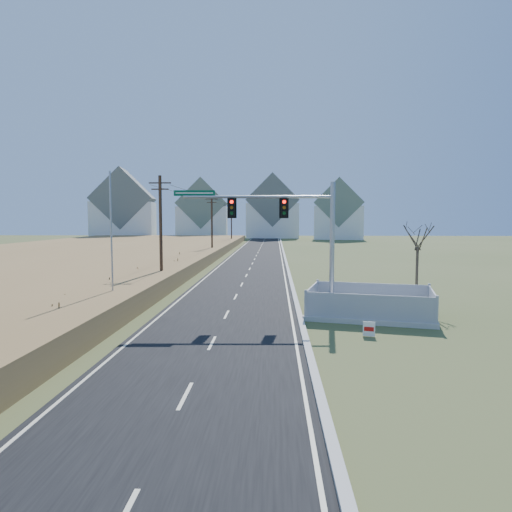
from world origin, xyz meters
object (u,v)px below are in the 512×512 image
at_px(traffic_signal_mast, 300,233).
at_px(fence_enclosure, 370,311).
at_px(flagpole, 112,257).
at_px(bare_tree, 418,235).
at_px(open_sign, 369,329).

height_order(traffic_signal_mast, fence_enclosure, traffic_signal_mast).
height_order(fence_enclosure, flagpole, flagpole).
relative_size(fence_enclosure, bare_tree, 1.41).
relative_size(traffic_signal_mast, fence_enclosure, 1.23).
xyz_separation_m(open_sign, bare_tree, (4.61, 7.99, 4.13)).
bearing_deg(fence_enclosure, bare_tree, 56.68).
bearing_deg(bare_tree, fence_enclosure, -136.87).
relative_size(traffic_signal_mast, open_sign, 13.95).
xyz_separation_m(fence_enclosure, bare_tree, (3.62, 3.39, 4.19)).
bearing_deg(open_sign, fence_enclosure, 92.60).
height_order(fence_enclosure, bare_tree, bare_tree).
height_order(traffic_signal_mast, bare_tree, traffic_signal_mast).
relative_size(traffic_signal_mast, bare_tree, 1.73).
bearing_deg(bare_tree, flagpole, -170.91).
bearing_deg(traffic_signal_mast, fence_enclosure, -18.98).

